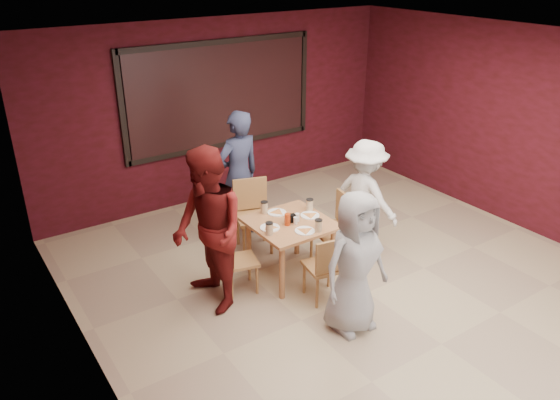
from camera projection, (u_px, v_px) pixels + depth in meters
floor at (367, 292)px, 6.42m from camera, size 7.00×7.00×0.00m
window_blinds at (221, 95)px, 8.33m from camera, size 3.00×0.02×1.50m
dining_table at (290, 228)px, 6.52m from camera, size 0.92×0.92×0.88m
chair_front at (327, 265)px, 6.09m from camera, size 0.47×0.47×0.83m
chair_back at (252, 211)px, 7.21m from camera, size 0.57×0.57×0.95m
chair_left at (235, 258)px, 6.28m from camera, size 0.46×0.46×0.78m
chair_right at (336, 224)px, 6.89m from camera, size 0.51×0.51×0.90m
diner_front at (355, 263)px, 5.53m from camera, size 0.76×0.50×1.56m
diner_back at (239, 175)px, 7.38m from camera, size 0.69×0.49×1.79m
diner_left at (208, 231)px, 5.84m from camera, size 0.75×0.94×1.86m
diner_right at (365, 196)px, 7.09m from camera, size 0.74×1.07×1.51m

